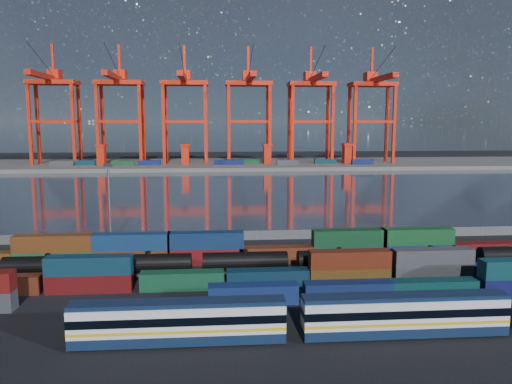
{
  "coord_description": "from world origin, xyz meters",
  "views": [
    {
      "loc": [
        -8.51,
        -75.14,
        24.74
      ],
      "look_at": [
        0.0,
        30.0,
        10.0
      ],
      "focal_mm": 35.0,
      "sensor_mm": 36.0,
      "label": 1
    }
  ],
  "objects": [
    {
      "name": "quay_containers",
      "position": [
        -11.0,
        195.46,
        3.3
      ],
      "size": [
        172.58,
        10.99,
        2.6
      ],
      "color": "navy",
      "rests_on": "far_quay"
    },
    {
      "name": "container_row_mid",
      "position": [
        -0.51,
        -2.53,
        2.19
      ],
      "size": [
        140.85,
        2.53,
        5.39
      ],
      "color": "#434648",
      "rests_on": "ground"
    },
    {
      "name": "container_row_south",
      "position": [
        14.56,
        -9.28,
        2.3
      ],
      "size": [
        139.69,
        2.51,
        5.36
      ],
      "color": "#383A3C",
      "rests_on": "ground"
    },
    {
      "name": "tanker_string",
      "position": [
        -3.95,
        3.2,
        2.2
      ],
      "size": [
        138.24,
        3.06,
        4.38
      ],
      "color": "black",
      "rests_on": "ground"
    },
    {
      "name": "gantry_cranes",
      "position": [
        -7.5,
        203.24,
        40.67
      ],
      "size": [
        200.52,
        48.99,
        66.34
      ],
      "color": "red",
      "rests_on": "ground"
    },
    {
      "name": "straddle_carriers",
      "position": [
        -2.5,
        200.0,
        7.82
      ],
      "size": [
        140.0,
        7.0,
        11.1
      ],
      "color": "red",
      "rests_on": "far_quay"
    },
    {
      "name": "harbor_water",
      "position": [
        0.0,
        105.0,
        0.01
      ],
      "size": [
        700.0,
        700.0,
        0.0
      ],
      "primitive_type": "plane",
      "color": "#2A303D",
      "rests_on": "ground"
    },
    {
      "name": "ground",
      "position": [
        0.0,
        0.0,
        0.0
      ],
      "size": [
        700.0,
        700.0,
        0.0
      ],
      "primitive_type": "plane",
      "color": "black",
      "rests_on": "ground"
    },
    {
      "name": "container_row_north",
      "position": [
        -12.33,
        10.67,
        2.44
      ],
      "size": [
        142.04,
        2.68,
        5.72
      ],
      "color": "#101C53",
      "rests_on": "ground"
    },
    {
      "name": "distant_mountains",
      "position": [
        63.02,
        1600.0,
        220.29
      ],
      "size": [
        2470.0,
        1100.0,
        520.0
      ],
      "color": "#1E2630",
      "rests_on": "ground"
    },
    {
      "name": "yard_light_mast",
      "position": [
        -30.0,
        26.0,
        9.3
      ],
      "size": [
        1.6,
        0.4,
        16.6
      ],
      "color": "slate",
      "rests_on": "ground"
    },
    {
      "name": "passenger_train",
      "position": [
        13.13,
        -21.45,
        2.55
      ],
      "size": [
        75.95,
        2.96,
        5.07
      ],
      "color": "silver",
      "rests_on": "ground"
    },
    {
      "name": "far_quay",
      "position": [
        0.0,
        210.0,
        1.0
      ],
      "size": [
        700.0,
        70.0,
        2.0
      ],
      "primitive_type": "cube",
      "color": "#514F4C",
      "rests_on": "ground"
    },
    {
      "name": "waterfront_fence",
      "position": [
        -0.0,
        28.0,
        1.0
      ],
      "size": [
        160.12,
        0.12,
        2.2
      ],
      "color": "#595B5E",
      "rests_on": "ground"
    }
  ]
}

